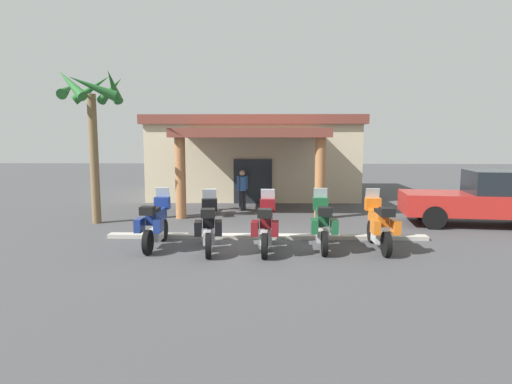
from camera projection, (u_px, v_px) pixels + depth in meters
The scene contains 11 objects.
ground_plane at pixel (243, 241), 12.74m from camera, with size 80.00×80.00×0.00m, color #424244.
motel_building at pixel (255, 156), 23.20m from camera, with size 10.76×11.38×4.17m.
motorcycle_blue at pixel (155, 223), 11.96m from camera, with size 0.71×2.21×1.61m.
motorcycle_black at pixel (209, 226), 11.60m from camera, with size 0.76×2.21×1.61m.
motorcycle_maroon at pixel (266, 226), 11.57m from camera, with size 0.72×2.21×1.61m.
motorcycle_green at pixel (322, 224), 11.83m from camera, with size 0.72×2.21×1.61m.
motorcycle_orange at pixel (379, 225), 11.74m from camera, with size 0.70×2.21×1.61m.
pedestrian at pixel (242, 187), 18.07m from camera, with size 0.44×0.36×1.73m.
pickup_truck_red at pixel (483, 199), 14.92m from camera, with size 5.39×2.51×1.95m.
palm_tree_roadside at pixel (92, 107), 15.00m from camera, with size 2.32×2.43×5.49m.
curb_strip at pixel (266, 236), 13.12m from camera, with size 9.79×0.36×0.12m, color #ADA89E.
Camera 1 is at (0.75, -12.44, 3.05)m, focal length 29.96 mm.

